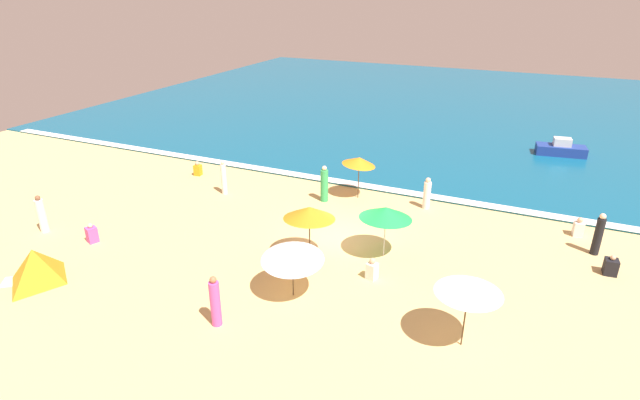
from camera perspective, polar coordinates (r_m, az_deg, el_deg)
The scene contains 22 objects.
ground_plane at distance 22.19m, azimuth 2.18°, elevation -4.53°, with size 60.00×60.00×0.00m, color #D8B775.
ocean_water at distance 47.89m, azimuth 15.22°, elevation 10.20°, with size 60.00×44.00×0.10m, color #0F567A.
wave_breaker_foam at distance 27.55m, azimuth 7.16°, elevation 1.32°, with size 57.00×0.70×0.01m, color white.
beach_umbrella_0 at distance 19.80m, azimuth -1.22°, elevation -1.46°, with size 2.25×2.28×2.39m.
beach_umbrella_1 at distance 25.79m, azimuth 4.47°, elevation 4.42°, with size 2.25×2.23×2.32m.
beach_umbrella_2 at distance 17.66m, azimuth -3.16°, elevation -6.17°, with size 2.82×2.84×2.03m.
beach_umbrella_3 at distance 15.74m, azimuth 16.57°, elevation -9.52°, with size 2.21×2.22×2.31m.
beach_umbrella_4 at distance 20.27m, azimuth 7.50°, elevation -1.45°, with size 2.69×2.71×2.25m.
beach_tent at distance 21.74m, azimuth -29.60°, elevation -6.50°, with size 2.11×2.34×1.36m.
beachgoer_0 at distance 23.99m, azimuth -24.50°, elevation -3.54°, with size 0.54×0.54×0.89m.
beachgoer_1 at distance 16.99m, azimuth -11.82°, elevation -11.32°, with size 0.48×0.48×1.85m.
beachgoer_2 at distance 27.08m, azimuth -10.88°, elevation 2.48°, with size 0.40×0.40×1.88m.
beachgoer_3 at distance 25.14m, azimuth 27.30°, elevation -2.83°, with size 0.46×0.46×0.90m.
beachgoer_4 at distance 30.27m, azimuth -13.72°, elevation 3.42°, with size 0.43×0.43×0.86m.
beachgoer_5 at distance 22.56m, azimuth 30.15°, elevation -6.54°, with size 0.52×0.52×0.83m.
beachgoer_6 at distance 25.77m, azimuth -29.07°, elevation -1.51°, with size 0.51×0.51×1.78m.
beachgoer_7 at distance 23.63m, azimuth 29.07°, elevation -3.50°, with size 0.48×0.48×1.86m.
beachgoer_8 at distance 25.47m, azimuth 12.05°, elevation 0.66°, with size 0.49×0.49×1.63m.
beachgoer_9 at distance 19.34m, azimuth 5.93°, elevation -7.89°, with size 0.46×0.46×0.90m.
beachgoer_12 at distance 25.70m, azimuth 0.49°, elevation 1.75°, with size 0.51×0.51×1.92m.
beach_towel_0 at distance 22.40m, azimuth -30.60°, elevation -7.85°, with size 1.67×1.52×0.01m.
small_boat_0 at distance 36.25m, azimuth 25.70°, elevation 5.25°, with size 3.16×1.63×1.12m.
Camera 1 is at (7.29, -18.18, 10.44)m, focal length 28.16 mm.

